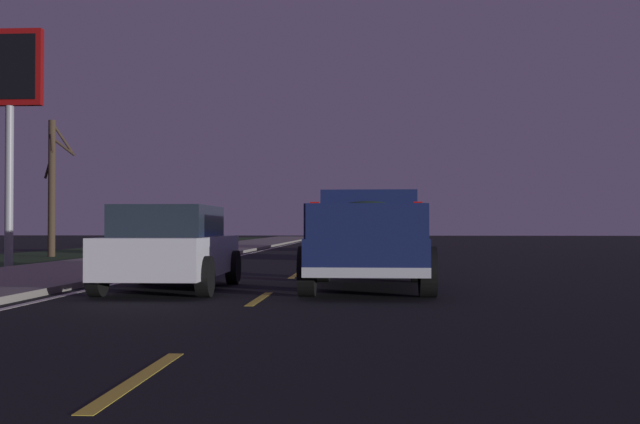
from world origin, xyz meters
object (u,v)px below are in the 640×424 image
at_px(sedan_black, 365,234).
at_px(bare_tree_far, 52,184).
at_px(sedan_blue, 371,237).
at_px(pickup_truck, 369,236).
at_px(sedan_white, 171,247).
at_px(gas_price_sign, 10,88).

distance_m(sedan_black, bare_tree_far, 14.47).
relative_size(sedan_blue, sedan_black, 1.00).
bearing_deg(pickup_truck, sedan_black, 0.51).
bearing_deg(sedan_blue, bare_tree_far, 80.61).
distance_m(sedan_white, bare_tree_far, 17.85).
bearing_deg(bare_tree_far, sedan_white, -151.19).
bearing_deg(sedan_white, sedan_black, -8.29).
height_order(sedan_white, gas_price_sign, gas_price_sign).
distance_m(pickup_truck, bare_tree_far, 19.29).
bearing_deg(sedan_black, sedan_white, 171.71).
relative_size(pickup_truck, sedan_blue, 1.22).
bearing_deg(pickup_truck, gas_price_sign, 55.41).
bearing_deg(pickup_truck, sedan_blue, -0.29).
relative_size(sedan_black, bare_tree_far, 0.85).
distance_m(pickup_truck, gas_price_sign, 13.14).
distance_m(sedan_black, gas_price_sign, 19.13).
xyz_separation_m(gas_price_sign, bare_tree_far, (7.78, 1.89, -2.33)).
height_order(sedan_blue, sedan_black, same).
bearing_deg(sedan_white, sedan_blue, -15.24).
distance_m(pickup_truck, sedan_blue, 12.85).
relative_size(sedan_white, gas_price_sign, 0.65).
relative_size(sedan_black, gas_price_sign, 0.65).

